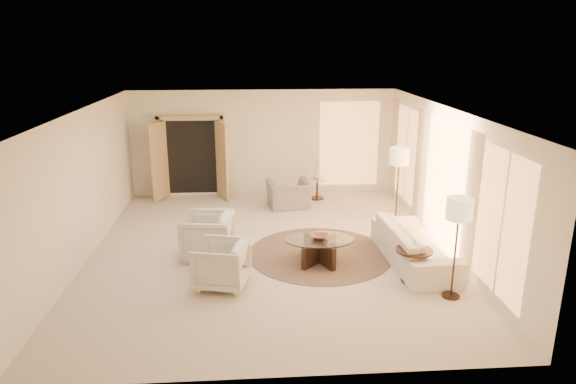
{
  "coord_description": "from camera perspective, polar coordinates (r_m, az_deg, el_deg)",
  "views": [
    {
      "loc": [
        -0.3,
        -9.47,
        4.05
      ],
      "look_at": [
        0.4,
        0.4,
        1.1
      ],
      "focal_mm": 32.0,
      "sensor_mm": 36.0,
      "label": 1
    }
  ],
  "objects": [
    {
      "name": "end_vase",
      "position": [
        9.06,
        13.9,
        -5.73
      ],
      "size": [
        0.23,
        0.23,
        0.18
      ],
      "primitive_type": "imported",
      "rotation": [
        0.0,
        0.0,
        -0.42
      ],
      "color": "silver",
      "rests_on": "end_table"
    },
    {
      "name": "room",
      "position": [
        9.84,
        -2.16,
        0.95
      ],
      "size": [
        7.04,
        8.04,
        2.83
      ],
      "color": "beige",
      "rests_on": "ground"
    },
    {
      "name": "french_doors",
      "position": [
        13.71,
        -10.68,
        3.75
      ],
      "size": [
        1.95,
        0.66,
        2.16
      ],
      "color": "tan",
      "rests_on": "room"
    },
    {
      "name": "coffee_table",
      "position": [
        9.7,
        3.5,
        -6.17
      ],
      "size": [
        1.49,
        1.49,
        0.48
      ],
      "rotation": [
        0.0,
        0.0,
        -0.15
      ],
      "color": "black",
      "rests_on": "room"
    },
    {
      "name": "end_table",
      "position": [
        9.17,
        13.78,
        -7.32
      ],
      "size": [
        0.63,
        0.63,
        0.6
      ],
      "rotation": [
        0.0,
        0.0,
        -0.21
      ],
      "color": "black",
      "rests_on": "room"
    },
    {
      "name": "side_table",
      "position": [
        13.5,
        3.26,
        0.55
      ],
      "size": [
        0.46,
        0.46,
        0.53
      ],
      "rotation": [
        0.0,
        0.0,
        0.17
      ],
      "color": "#2E2218",
      "rests_on": "room"
    },
    {
      "name": "armchair_left",
      "position": [
        9.97,
        -8.98,
        -4.6
      ],
      "size": [
        0.97,
        1.02,
        0.96
      ],
      "primitive_type": "imported",
      "rotation": [
        0.0,
        0.0,
        -1.68
      ],
      "color": "silver",
      "rests_on": "room"
    },
    {
      "name": "windows_right",
      "position": [
        10.63,
        16.76,
        1.16
      ],
      "size": [
        0.1,
        6.4,
        2.4
      ],
      "primitive_type": null,
      "color": "#FFB366",
      "rests_on": "room"
    },
    {
      "name": "floor_lamp_far",
      "position": [
        8.44,
        18.47,
        -2.28
      ],
      "size": [
        0.41,
        0.41,
        1.7
      ],
      "rotation": [
        0.0,
        0.0,
        -0.41
      ],
      "color": "#2E2218",
      "rests_on": "room"
    },
    {
      "name": "side_vase",
      "position": [
        13.42,
        3.28,
        1.88
      ],
      "size": [
        0.25,
        0.25,
        0.23
      ],
      "primitive_type": "imported",
      "rotation": [
        0.0,
        0.0,
        0.12
      ],
      "color": "silver",
      "rests_on": "side_table"
    },
    {
      "name": "sofa",
      "position": [
        9.92,
        13.87,
        -5.75
      ],
      "size": [
        1.1,
        2.51,
        0.72
      ],
      "primitive_type": "imported",
      "rotation": [
        0.0,
        0.0,
        1.63
      ],
      "color": "silver",
      "rests_on": "room"
    },
    {
      "name": "accent_chair",
      "position": [
        12.76,
        0.13,
        0.23
      ],
      "size": [
        1.12,
        0.82,
        0.9
      ],
      "primitive_type": "imported",
      "rotation": [
        0.0,
        0.0,
        3.3
      ],
      "color": "gray",
      "rests_on": "room"
    },
    {
      "name": "curtains_right",
      "position": [
        11.44,
        14.95,
        2.12
      ],
      "size": [
        0.06,
        5.2,
        2.6
      ],
      "primitive_type": null,
      "color": "#CCB090",
      "rests_on": "room"
    },
    {
      "name": "area_rug",
      "position": [
        10.18,
        3.52,
        -6.85
      ],
      "size": [
        2.87,
        2.87,
        0.01
      ],
      "primitive_type": "cylinder",
      "rotation": [
        0.0,
        0.0,
        0.02
      ],
      "color": "#3B2A20",
      "rests_on": "room"
    },
    {
      "name": "floor_lamp_near",
      "position": [
        11.48,
        12.26,
        3.52
      ],
      "size": [
        0.43,
        0.43,
        1.79
      ],
      "rotation": [
        0.0,
        0.0,
        -0.24
      ],
      "color": "#2E2218",
      "rests_on": "room"
    },
    {
      "name": "armchair_right",
      "position": [
        8.83,
        -7.48,
        -7.74
      ],
      "size": [
        0.96,
        1.0,
        0.87
      ],
      "primitive_type": "imported",
      "rotation": [
        0.0,
        0.0,
        -1.79
      ],
      "color": "silver",
      "rests_on": "room"
    },
    {
      "name": "window_back_corner",
      "position": [
        13.93,
        6.81,
        5.32
      ],
      "size": [
        1.7,
        0.1,
        2.4
      ],
      "primitive_type": null,
      "color": "#FFB366",
      "rests_on": "room"
    },
    {
      "name": "bowl",
      "position": [
        9.62,
        3.52,
        -4.99
      ],
      "size": [
        0.39,
        0.39,
        0.08
      ],
      "primitive_type": "imported",
      "rotation": [
        0.0,
        0.0,
        -0.31
      ],
      "color": "brown",
      "rests_on": "coffee_table"
    }
  ]
}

